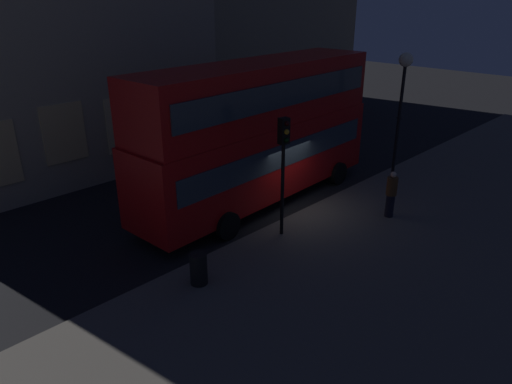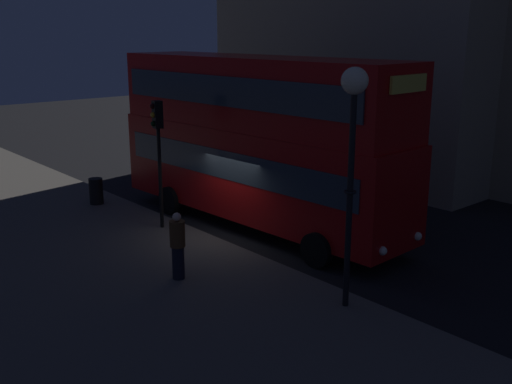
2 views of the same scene
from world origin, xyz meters
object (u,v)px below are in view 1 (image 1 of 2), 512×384
object	(u,v)px
pedestrian	(391,194)
litter_bin	(199,269)
traffic_light_near_kerb	(284,153)
street_lamp	(403,81)
double_decker_bus	(259,128)

from	to	relation	value
pedestrian	litter_bin	size ratio (longest dim) A/B	1.85
traffic_light_near_kerb	street_lamp	world-z (taller)	street_lamp
traffic_light_near_kerb	litter_bin	size ratio (longest dim) A/B	4.29
pedestrian	litter_bin	distance (m)	7.95
double_decker_bus	pedestrian	size ratio (longest dim) A/B	6.43
double_decker_bus	traffic_light_near_kerb	xyz separation A→B (m)	(-1.61, -2.66, -0.02)
street_lamp	litter_bin	size ratio (longest dim) A/B	5.71
double_decker_bus	litter_bin	size ratio (longest dim) A/B	11.91
double_decker_bus	pedestrian	distance (m)	5.50
litter_bin	double_decker_bus	bearing A→B (deg)	28.34
double_decker_bus	litter_bin	bearing A→B (deg)	-154.25
double_decker_bus	traffic_light_near_kerb	distance (m)	3.11
street_lamp	pedestrian	bearing A→B (deg)	-152.05
traffic_light_near_kerb	litter_bin	xyz separation A→B (m)	(-3.93, -0.32, -2.46)
traffic_light_near_kerb	double_decker_bus	bearing A→B (deg)	69.86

